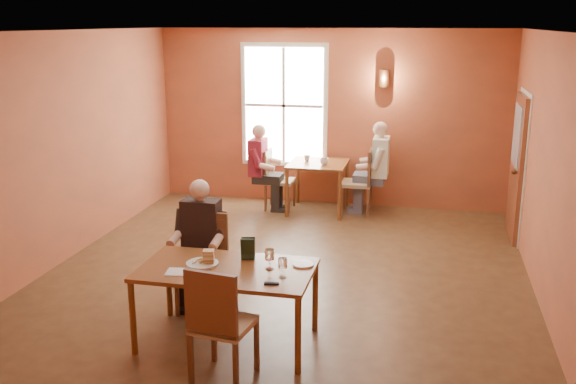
% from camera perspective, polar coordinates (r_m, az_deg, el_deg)
% --- Properties ---
extents(ground, '(6.00, 7.00, 0.01)m').
position_cam_1_polar(ground, '(8.13, -0.31, -7.52)').
color(ground, brown).
rests_on(ground, ground).
extents(wall_back, '(6.00, 0.04, 3.00)m').
position_cam_1_polar(wall_back, '(11.07, 3.76, 6.57)').
color(wall_back, brown).
rests_on(wall_back, ground).
extents(wall_front, '(6.00, 0.04, 3.00)m').
position_cam_1_polar(wall_front, '(4.48, -10.47, -6.37)').
color(wall_front, brown).
rests_on(wall_front, ground).
extents(wall_left, '(0.04, 7.00, 3.00)m').
position_cam_1_polar(wall_left, '(8.84, -19.68, 3.59)').
color(wall_left, brown).
rests_on(wall_left, ground).
extents(wall_right, '(0.04, 7.00, 3.00)m').
position_cam_1_polar(wall_right, '(7.61, 22.27, 1.62)').
color(wall_right, brown).
rests_on(wall_right, ground).
extents(ceiling, '(6.00, 7.00, 0.04)m').
position_cam_1_polar(ceiling, '(7.51, -0.34, 14.12)').
color(ceiling, white).
rests_on(ceiling, wall_back).
extents(window, '(1.36, 0.10, 1.96)m').
position_cam_1_polar(window, '(11.14, -0.36, 7.69)').
color(window, white).
rests_on(window, wall_back).
extents(door, '(0.12, 1.04, 2.10)m').
position_cam_1_polar(door, '(9.92, 19.61, 2.10)').
color(door, maroon).
rests_on(door, ground).
extents(wall_sconce, '(0.16, 0.16, 0.28)m').
position_cam_1_polar(wall_sconce, '(10.79, 8.54, 9.96)').
color(wall_sconce, brown).
rests_on(wall_sconce, wall_back).
extents(main_table, '(1.68, 0.95, 0.79)m').
position_cam_1_polar(main_table, '(6.45, -5.41, -10.00)').
color(main_table, brown).
rests_on(main_table, ground).
extents(chair_diner_main, '(0.47, 0.47, 1.07)m').
position_cam_1_polar(chair_diner_main, '(7.12, -7.68, -6.40)').
color(chair_diner_main, '#54291B').
rests_on(chair_diner_main, ground).
extents(diner_main, '(0.55, 0.55, 1.37)m').
position_cam_1_polar(diner_main, '(7.04, -7.80, -5.33)').
color(diner_main, black).
rests_on(diner_main, ground).
extents(chair_empty, '(0.55, 0.55, 1.09)m').
position_cam_1_polar(chair_empty, '(5.79, -5.76, -11.40)').
color(chair_empty, '#441E0F').
rests_on(chair_empty, ground).
extents(plate_food, '(0.42, 0.42, 0.04)m').
position_cam_1_polar(plate_food, '(6.40, -7.63, -6.24)').
color(plate_food, white).
rests_on(plate_food, main_table).
extents(sandwich, '(0.13, 0.12, 0.13)m').
position_cam_1_polar(sandwich, '(6.37, -7.07, -5.88)').
color(sandwich, '#DFBE6C').
rests_on(sandwich, main_table).
extents(goblet_a, '(0.11, 0.11, 0.22)m').
position_cam_1_polar(goblet_a, '(6.20, -1.65, -5.92)').
color(goblet_a, white).
rests_on(goblet_a, main_table).
extents(goblet_b, '(0.09, 0.09, 0.21)m').
position_cam_1_polar(goblet_b, '(6.01, -0.48, -6.68)').
color(goblet_b, white).
rests_on(goblet_b, main_table).
extents(menu_stand, '(0.15, 0.09, 0.23)m').
position_cam_1_polar(menu_stand, '(6.46, -3.59, -5.03)').
color(menu_stand, '#1B2E1E').
rests_on(menu_stand, main_table).
extents(knife, '(0.21, 0.08, 0.00)m').
position_cam_1_polar(knife, '(6.06, -6.63, -7.63)').
color(knife, silver).
rests_on(knife, main_table).
extents(napkin, '(0.23, 0.23, 0.01)m').
position_cam_1_polar(napkin, '(6.26, -9.85, -7.00)').
color(napkin, white).
rests_on(napkin, main_table).
extents(side_plate, '(0.25, 0.25, 0.02)m').
position_cam_1_polar(side_plate, '(6.34, 1.36, -6.44)').
color(side_plate, silver).
rests_on(side_plate, main_table).
extents(sunglasses, '(0.14, 0.06, 0.02)m').
position_cam_1_polar(sunglasses, '(5.89, -1.47, -8.14)').
color(sunglasses, black).
rests_on(sunglasses, main_table).
extents(second_table, '(0.95, 0.95, 0.84)m').
position_cam_1_polar(second_table, '(10.75, 2.66, 0.44)').
color(second_table, brown).
rests_on(second_table, ground).
extents(chair_diner_white, '(0.48, 0.48, 1.09)m').
position_cam_1_polar(chair_diner_white, '(10.63, 6.12, 0.92)').
color(chair_diner_white, '#442810').
rests_on(chair_diner_white, ground).
extents(diner_white, '(0.59, 0.59, 1.49)m').
position_cam_1_polar(diner_white, '(10.58, 6.31, 1.95)').
color(diner_white, silver).
rests_on(diner_white, ground).
extents(chair_diner_maroon, '(0.45, 0.45, 1.02)m').
position_cam_1_polar(chair_diner_maroon, '(10.86, -0.72, 1.10)').
color(chair_diner_maroon, '#53361A').
rests_on(chair_diner_maroon, ground).
extents(diner_maroon, '(0.56, 0.56, 1.41)m').
position_cam_1_polar(diner_maroon, '(10.82, -0.88, 2.10)').
color(diner_maroon, maroon).
rests_on(diner_maroon, ground).
extents(cup_a, '(0.16, 0.16, 0.10)m').
position_cam_1_polar(cup_a, '(10.51, 3.23, 2.73)').
color(cup_a, white).
rests_on(cup_a, second_table).
extents(cup_b, '(0.11, 0.11, 0.09)m').
position_cam_1_polar(cup_b, '(10.77, 1.69, 3.03)').
color(cup_b, white).
rests_on(cup_b, second_table).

